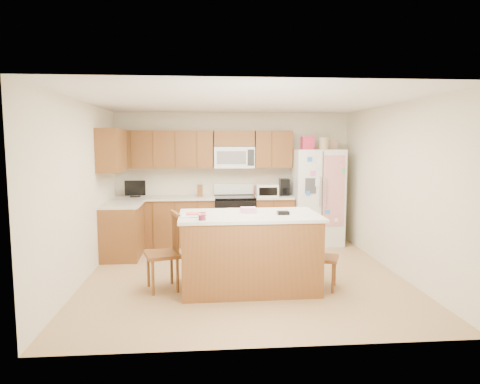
{
  "coord_description": "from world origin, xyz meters",
  "views": [
    {
      "loc": [
        -0.56,
        -6.06,
        1.93
      ],
      "look_at": [
        -0.03,
        0.35,
        1.18
      ],
      "focal_mm": 32.0,
      "sensor_mm": 36.0,
      "label": 1
    }
  ],
  "objects": [
    {
      "name": "refrigerator",
      "position": [
        1.57,
        1.87,
        0.92
      ],
      "size": [
        0.9,
        0.79,
        2.04
      ],
      "color": "white",
      "rests_on": "ground"
    },
    {
      "name": "stove",
      "position": [
        0.0,
        1.94,
        0.47
      ],
      "size": [
        0.76,
        0.65,
        1.13
      ],
      "color": "black",
      "rests_on": "ground"
    },
    {
      "name": "windsor_chair_left",
      "position": [
        -1.1,
        -0.53,
        0.48
      ],
      "size": [
        0.53,
        0.54,
        1.03
      ],
      "color": "brown",
      "rests_on": "ground"
    },
    {
      "name": "windsor_chair_right",
      "position": [
        0.97,
        -0.65,
        0.42
      ],
      "size": [
        0.48,
        0.49,
        0.89
      ],
      "color": "brown",
      "rests_on": "ground"
    },
    {
      "name": "island",
      "position": [
        0.02,
        -0.57,
        0.5
      ],
      "size": [
        1.84,
        1.09,
        1.09
      ],
      "color": "brown",
      "rests_on": "ground"
    },
    {
      "name": "ground",
      "position": [
        0.0,
        0.0,
        0.0
      ],
      "size": [
        4.5,
        4.5,
        0.0
      ],
      "primitive_type": "plane",
      "color": "tan",
      "rests_on": "ground"
    },
    {
      "name": "cabinetry",
      "position": [
        -0.98,
        1.79,
        0.91
      ],
      "size": [
        3.36,
        1.56,
        2.15
      ],
      "color": "brown",
      "rests_on": "ground"
    },
    {
      "name": "windsor_chair_back",
      "position": [
        0.02,
        0.14,
        0.47
      ],
      "size": [
        0.54,
        0.53,
        0.98
      ],
      "color": "brown",
      "rests_on": "ground"
    },
    {
      "name": "room_shell",
      "position": [
        0.0,
        0.0,
        1.44
      ],
      "size": [
        4.6,
        4.6,
        2.52
      ],
      "color": "beige",
      "rests_on": "ground"
    }
  ]
}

